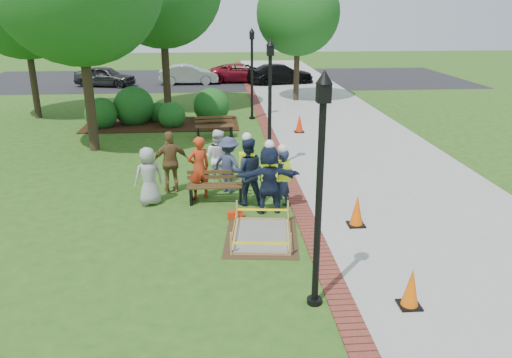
{
  "coord_description": "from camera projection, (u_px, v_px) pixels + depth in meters",
  "views": [
    {
      "loc": [
        -0.46,
        -10.85,
        5.21
      ],
      "look_at": [
        0.5,
        1.2,
        1.0
      ],
      "focal_mm": 35.0,
      "sensor_mm": 36.0,
      "label": 1
    }
  ],
  "objects": [
    {
      "name": "parked_car_a",
      "position": [
        106.0,
        86.0,
        34.01
      ],
      "size": [
        3.02,
        4.93,
        1.5
      ],
      "primitive_type": "imported",
      "rotation": [
        0.0,
        0.0,
        1.33
      ],
      "color": "#252628",
      "rests_on": "ground"
    },
    {
      "name": "hivis_worker_c",
      "position": [
        247.0,
        169.0,
        13.56
      ],
      "size": [
        0.63,
        0.43,
        2.03
      ],
      "color": "#182840",
      "rests_on": "ground"
    },
    {
      "name": "casual_person_a",
      "position": [
        149.0,
        176.0,
        13.59
      ],
      "size": [
        0.61,
        0.52,
        1.62
      ],
      "color": "#999999",
      "rests_on": "ground"
    },
    {
      "name": "bench_far",
      "position": [
        215.0,
        131.0,
        20.77
      ],
      "size": [
        1.64,
        0.69,
        0.86
      ],
      "color": "brown",
      "rests_on": "ground"
    },
    {
      "name": "bench_near",
      "position": [
        216.0,
        193.0,
        13.92
      ],
      "size": [
        1.59,
        0.56,
        0.86
      ],
      "color": "#4C371A",
      "rests_on": "ground"
    },
    {
      "name": "hivis_worker_b",
      "position": [
        282.0,
        177.0,
        13.34
      ],
      "size": [
        0.61,
        0.6,
        1.78
      ],
      "color": "#1B1F48",
      "rests_on": "ground"
    },
    {
      "name": "shrub_a",
      "position": [
        103.0,
        127.0,
        22.59
      ],
      "size": [
        1.46,
        1.46,
        1.46
      ],
      "primitive_type": "sphere",
      "color": "#164D19",
      "rests_on": "ground"
    },
    {
      "name": "shrub_c",
      "position": [
        173.0,
        127.0,
        22.69
      ],
      "size": [
        1.22,
        1.22,
        1.22
      ],
      "primitive_type": "sphere",
      "color": "#164D19",
      "rests_on": "ground"
    },
    {
      "name": "hivis_worker_a",
      "position": [
        269.0,
        177.0,
        13.01
      ],
      "size": [
        0.6,
        0.4,
        1.98
      ],
      "color": "#161A3B",
      "rests_on": "ground"
    },
    {
      "name": "lamp_near",
      "position": [
        320.0,
        177.0,
        8.42
      ],
      "size": [
        0.28,
        0.28,
        4.26
      ],
      "color": "black",
      "rests_on": "ground"
    },
    {
      "name": "brick_edging",
      "position": [
        269.0,
        133.0,
        21.51
      ],
      "size": [
        0.5,
        60.0,
        0.03
      ],
      "primitive_type": "cube",
      "color": "maroon",
      "rests_on": "ground"
    },
    {
      "name": "shrub_b",
      "position": [
        135.0,
        123.0,
        23.34
      ],
      "size": [
        1.86,
        1.86,
        1.86
      ],
      "primitive_type": "sphere",
      "color": "#164D19",
      "rests_on": "ground"
    },
    {
      "name": "lamp_mid",
      "position": [
        270.0,
        96.0,
        15.95
      ],
      "size": [
        0.28,
        0.28,
        4.26
      ],
      "color": "black",
      "rests_on": "ground"
    },
    {
      "name": "cone_front",
      "position": [
        411.0,
        289.0,
        8.99
      ],
      "size": [
        0.4,
        0.4,
        0.79
      ],
      "color": "black",
      "rests_on": "ground"
    },
    {
      "name": "parked_car_c",
      "position": [
        242.0,
        82.0,
        36.0
      ],
      "size": [
        2.17,
        4.49,
        1.43
      ],
      "primitive_type": "imported",
      "rotation": [
        0.0,
        0.0,
        1.51
      ],
      "color": "maroon",
      "rests_on": "ground"
    },
    {
      "name": "mulch_bed",
      "position": [
        162.0,
        125.0,
        23.03
      ],
      "size": [
        7.0,
        3.0,
        0.05
      ],
      "primitive_type": "cube",
      "color": "#381E0F",
      "rests_on": "ground"
    },
    {
      "name": "cone_back",
      "position": [
        357.0,
        211.0,
        12.34
      ],
      "size": [
        0.42,
        0.42,
        0.83
      ],
      "color": "black",
      "rests_on": "ground"
    },
    {
      "name": "casual_person_c",
      "position": [
        217.0,
        157.0,
        15.09
      ],
      "size": [
        0.65,
        0.55,
        1.73
      ],
      "color": "white",
      "rests_on": "ground"
    },
    {
      "name": "parking_lot",
      "position": [
        222.0,
        79.0,
        37.38
      ],
      "size": [
        36.0,
        12.0,
        0.01
      ],
      "primitive_type": "cube",
      "color": "black",
      "rests_on": "ground"
    },
    {
      "name": "shrub_e",
      "position": [
        159.0,
        121.0,
        23.75
      ],
      "size": [
        0.99,
        0.99,
        0.99
      ],
      "primitive_type": "sphere",
      "color": "#164D19",
      "rests_on": "ground"
    },
    {
      "name": "lamp_far",
      "position": [
        252.0,
        67.0,
        23.48
      ],
      "size": [
        0.28,
        0.28,
        4.26
      ],
      "color": "black",
      "rests_on": "ground"
    },
    {
      "name": "sidewalk",
      "position": [
        343.0,
        132.0,
        21.75
      ],
      "size": [
        6.0,
        60.0,
        0.02
      ],
      "primitive_type": "cube",
      "color": "#9E9E99",
      "rests_on": "ground"
    },
    {
      "name": "casual_person_e",
      "position": [
        229.0,
        165.0,
        14.51
      ],
      "size": [
        0.63,
        0.59,
        1.66
      ],
      "color": "#363B5E",
      "rests_on": "ground"
    },
    {
      "name": "casual_person_d",
      "position": [
        171.0,
        162.0,
        14.47
      ],
      "size": [
        0.66,
        0.51,
        1.83
      ],
      "color": "brown",
      "rests_on": "ground"
    },
    {
      "name": "casual_person_b",
      "position": [
        199.0,
        168.0,
        14.0
      ],
      "size": [
        0.68,
        0.58,
        1.8
      ],
      "color": "#BC3416",
      "rests_on": "ground"
    },
    {
      "name": "parked_car_b",
      "position": [
        189.0,
        84.0,
        35.02
      ],
      "size": [
        2.04,
        4.53,
        1.47
      ],
      "primitive_type": "imported",
      "rotation": [
        0.0,
        0.0,
        1.59
      ],
      "color": "#ACADB1",
      "rests_on": "ground"
    },
    {
      "name": "toolbox",
      "position": [
        235.0,
        215.0,
        12.89
      ],
      "size": [
        0.4,
        0.22,
        0.2
      ],
      "primitive_type": "cube",
      "rotation": [
        0.0,
        0.0,
        0.0
      ],
      "color": "red",
      "rests_on": "ground"
    },
    {
      "name": "wet_concrete_pad",
      "position": [
        262.0,
        228.0,
        11.81
      ],
      "size": [
        1.94,
        2.47,
        0.55
      ],
      "color": "#47331E",
      "rests_on": "ground"
    },
    {
      "name": "cone_far",
      "position": [
        299.0,
        124.0,
        21.52
      ],
      "size": [
        0.41,
        0.41,
        0.82
      ],
      "color": "black",
      "rests_on": "ground"
    },
    {
      "name": "parked_car_d",
      "position": [
        280.0,
        84.0,
        35.24
      ],
      "size": [
        2.96,
        4.92,
        1.5
      ],
      "primitive_type": "imported",
      "rotation": [
        0.0,
        0.0,
        1.79
      ],
      "color": "black",
      "rests_on": "ground"
    },
    {
      "name": "shrub_d",
      "position": [
        212.0,
        121.0,
        23.87
      ],
      "size": [
        1.7,
        1.7,
        1.7
      ],
      "primitive_type": "sphere",
      "color": "#164D19",
      "rests_on": "ground"
    },
    {
      "name": "ground",
      "position": [
        239.0,
        235.0,
        11.97
      ],
      "size": [
        100.0,
        100.0,
        0.0
      ],
      "primitive_type": "plane",
      "color": "#285116",
      "rests_on": "ground"
    },
    {
      "name": "tree_right",
      "position": [
        298.0,
        13.0,
        27.47
      ],
      "size": [
        4.61,
        4.61,
        7.12
      ],
      "color": "#3D2D1E",
      "rests_on": "ground"
    }
  ]
}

